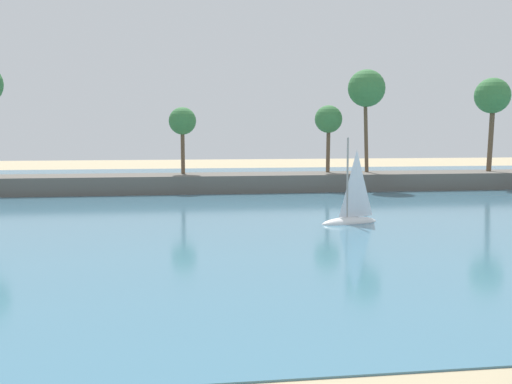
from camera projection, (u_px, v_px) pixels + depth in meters
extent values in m
cube|color=teal|center=(189.00, 196.00, 59.04)|extent=(220.00, 88.75, 0.06)
cube|color=#605B54|center=(187.00, 183.00, 63.26)|extent=(95.86, 6.00, 1.80)
cylinder|color=brown|center=(366.00, 130.00, 66.55)|extent=(0.69, 0.51, 8.86)
sphere|color=#38753D|center=(367.00, 88.00, 66.12)|extent=(3.94, 3.94, 3.94)
cylinder|color=brown|center=(183.00, 147.00, 64.28)|extent=(0.43, 0.42, 5.38)
sphere|color=#38753D|center=(182.00, 121.00, 64.02)|extent=(2.80, 2.80, 2.80)
cylinder|color=brown|center=(491.00, 134.00, 68.02)|extent=(0.91, 0.73, 8.18)
sphere|color=#38753D|center=(492.00, 96.00, 67.63)|extent=(3.82, 3.82, 3.82)
cylinder|color=brown|center=(328.00, 146.00, 66.49)|extent=(0.51, 0.60, 5.63)
sphere|color=#38753D|center=(329.00, 119.00, 66.22)|extent=(2.90, 2.90, 2.90)
ellipsoid|color=white|center=(349.00, 223.00, 41.69)|extent=(4.37, 2.38, 0.84)
cylinder|color=gray|center=(347.00, 177.00, 41.31)|extent=(0.13, 0.13, 5.24)
pyramid|color=silver|center=(356.00, 183.00, 41.64)|extent=(1.84, 0.65, 4.45)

